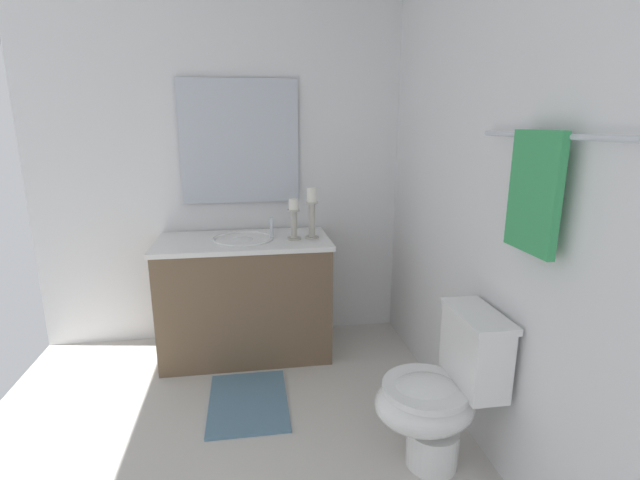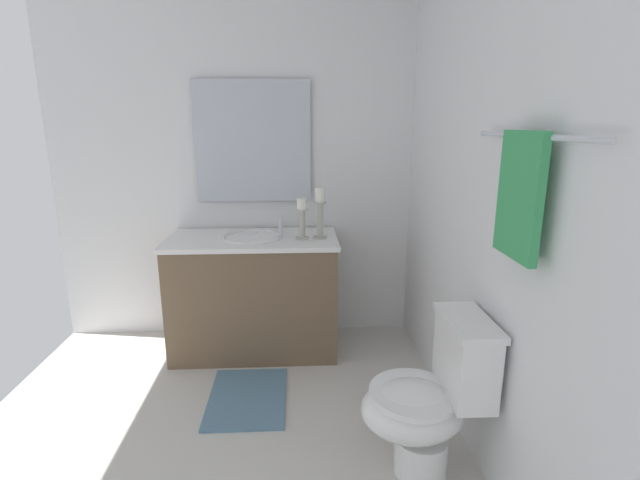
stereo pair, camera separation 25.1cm
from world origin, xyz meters
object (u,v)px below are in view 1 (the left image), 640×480
Objects in this scene: candle_holder_short at (294,218)px; candle_holder_tall at (312,211)px; sink_basin at (244,245)px; toilet at (439,393)px; towel_bar at (545,136)px; bath_mat at (248,402)px; towel_near_vanity at (534,193)px; vanity_cabinet at (246,297)px; mirror at (240,142)px.

candle_holder_tall is at bearing 96.71° from candle_holder_short.
sink_basin is 1.56m from toilet.
candle_holder_tall is 0.45× the size of toilet.
candle_holder_tall is at bearing 84.92° from sink_basin.
toilet is at bearing 34.88° from sink_basin.
towel_bar reaches higher than bath_mat.
towel_near_vanity is at bearing 52.06° from bath_mat.
towel_near_vanity is (1.46, 1.07, 0.90)m from vanity_cabinet.
bath_mat is at bearing -0.09° from sink_basin.
mirror is 2.05m from towel_bar.
candle_holder_short is at bearing 149.85° from bath_mat.
toilet is 1.12m from bath_mat.
sink_basin is 0.49× the size of towel_bar.
vanity_cabinet is at bearing -145.09° from toilet.
mirror reaches higher than bath_mat.
vanity_cabinet is 1.52× the size of toilet.
vanity_cabinet is 1.38× the size of towel_bar.
candle_holder_short reaches higher than toilet.
towel_bar is (1.74, 1.09, 0.08)m from mirror.
towel_bar is (1.42, 0.64, 0.52)m from candle_holder_tall.
towel_near_vanity is (1.74, 1.07, -0.12)m from mirror.
sink_basin is 0.48× the size of mirror.
toilet is at bearing 34.91° from vanity_cabinet.
towel_bar is at bearing 28.27° from candle_holder_short.
towel_bar is at bearing 36.70° from vanity_cabinet.
bath_mat is (0.91, 0.00, -1.41)m from mirror.
sink_basin is at bearing 90.00° from vanity_cabinet.
towel_bar is 2.03m from bath_mat.
mirror is (-0.28, 0.00, 1.02)m from vanity_cabinet.
candle_holder_tall is at bearing -160.98° from toilet.
candle_holder_short is at bearing 80.73° from vanity_cabinet.
candle_holder_short reaches higher than sink_basin.
sink_basin is at bearing -99.29° from candle_holder_short.
sink_basin is (0.00, 0.00, 0.36)m from vanity_cabinet.
candle_holder_tall reaches higher than candle_holder_short.
candle_holder_tall is at bearing -156.47° from towel_near_vanity.
vanity_cabinet is at bearing -143.76° from towel_near_vanity.
toilet is (1.24, 0.86, -0.40)m from sink_basin.
candle_holder_short is at bearing 80.71° from sink_basin.
towel_bar reaches higher than vanity_cabinet.
towel_bar is at bearing 36.67° from sink_basin.
candle_holder_short reaches higher than bath_mat.
sink_basin reaches higher than toilet.
mirror reaches higher than towel_near_vanity.
bath_mat is at bearing -37.65° from candle_holder_tall.
mirror is at bearing -180.00° from bath_mat.
mirror is 1.68m from bath_mat.
towel_near_vanity is (0.22, 0.20, 0.94)m from toilet.
sink_basin is 0.91× the size of towel_near_vanity.
towel_near_vanity reaches higher than towel_bar.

